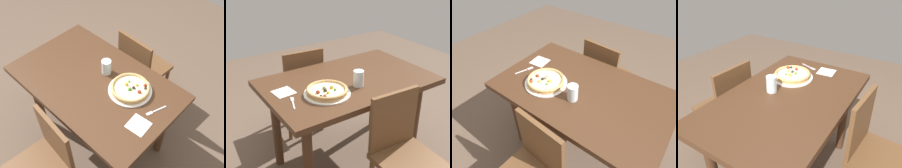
# 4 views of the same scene
# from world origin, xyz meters

# --- Properties ---
(dining_table) EXTENTS (1.32, 0.82, 0.78)m
(dining_table) POSITION_xyz_m (0.00, 0.00, 0.67)
(dining_table) COLOR #472B19
(dining_table) RESTS_ON ground
(chair_near) EXTENTS (0.42, 0.42, 0.88)m
(chair_near) POSITION_xyz_m (0.01, -0.63, 0.49)
(chair_near) COLOR brown
(chair_near) RESTS_ON ground
(chair_far) EXTENTS (0.43, 0.43, 0.88)m
(chair_far) POSITION_xyz_m (-0.11, 0.63, 0.49)
(chair_far) COLOR brown
(chair_far) RESTS_ON ground
(plate) EXTENTS (0.33, 0.33, 0.01)m
(plate) POSITION_xyz_m (-0.27, -0.12, 0.78)
(plate) COLOR white
(plate) RESTS_ON dining_table
(pizza) EXTENTS (0.29, 0.29, 0.05)m
(pizza) POSITION_xyz_m (-0.27, -0.12, 0.81)
(pizza) COLOR tan
(pizza) RESTS_ON plate
(fork) EXTENTS (0.07, 0.16, 0.00)m
(fork) POSITION_xyz_m (-0.52, -0.09, 0.78)
(fork) COLOR silver
(fork) RESTS_ON dining_table
(drinking_glass) EXTENTS (0.08, 0.08, 0.12)m
(drinking_glass) POSITION_xyz_m (-0.00, -0.13, 0.84)
(drinking_glass) COLOR silver
(drinking_glass) RESTS_ON dining_table
(napkin) EXTENTS (0.15, 0.15, 0.00)m
(napkin) POSITION_xyz_m (-0.51, 0.08, 0.78)
(napkin) COLOR white
(napkin) RESTS_ON dining_table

